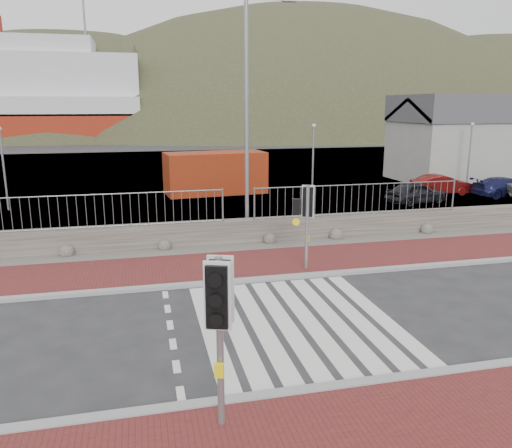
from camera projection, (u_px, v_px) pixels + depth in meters
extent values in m
plane|color=#28282B|center=(297.00, 322.00, 12.07)|extent=(220.00, 220.00, 0.00)
cube|color=maroon|center=(255.00, 264.00, 16.33)|extent=(40.00, 3.00, 0.08)
cube|color=gray|center=(346.00, 386.00, 9.22)|extent=(40.00, 0.25, 0.12)
cube|color=gray|center=(266.00, 279.00, 14.90)|extent=(40.00, 0.25, 0.12)
cube|color=silver|center=(211.00, 330.00, 11.61)|extent=(0.42, 5.60, 0.01)
cube|color=silver|center=(236.00, 328.00, 11.74)|extent=(0.42, 5.60, 0.01)
cube|color=silver|center=(261.00, 325.00, 11.87)|extent=(0.42, 5.60, 0.01)
cube|color=silver|center=(285.00, 323.00, 12.01)|extent=(0.42, 5.60, 0.01)
cube|color=silver|center=(308.00, 320.00, 12.14)|extent=(0.42, 5.60, 0.01)
cube|color=silver|center=(331.00, 318.00, 12.27)|extent=(0.42, 5.60, 0.01)
cube|color=silver|center=(354.00, 316.00, 12.41)|extent=(0.42, 5.60, 0.01)
cube|color=silver|center=(376.00, 313.00, 12.54)|extent=(0.42, 5.60, 0.01)
cube|color=#59544C|center=(242.00, 248.00, 18.22)|extent=(40.00, 1.50, 0.06)
cube|color=#4D4740|center=(238.00, 232.00, 18.88)|extent=(40.00, 0.60, 0.90)
cylinder|color=gray|center=(103.00, 194.00, 17.30)|extent=(8.40, 0.04, 0.04)
cylinder|color=gray|center=(223.00, 206.00, 18.37)|extent=(0.07, 0.07, 1.20)
cylinder|color=gray|center=(359.00, 185.00, 19.43)|extent=(8.40, 0.04, 0.04)
cylinder|color=gray|center=(254.00, 204.00, 18.63)|extent=(0.07, 0.07, 1.20)
cylinder|color=gray|center=(453.00, 195.00, 20.50)|extent=(0.07, 0.07, 1.20)
cube|color=#4C4C4F|center=(186.00, 173.00, 38.50)|extent=(120.00, 40.00, 0.50)
cube|color=#3F4C54|center=(163.00, 142.00, 71.65)|extent=(220.00, 50.00, 0.05)
cube|color=silver|center=(29.00, 77.00, 70.31)|extent=(30.00, 12.00, 6.00)
cube|color=silver|center=(26.00, 47.00, 69.38)|extent=(18.00, 10.00, 2.50)
cylinder|color=gray|center=(84.00, 19.00, 70.23)|extent=(0.30, 0.30, 6.00)
cube|color=#9E9E99|center=(483.00, 151.00, 34.90)|extent=(12.00, 6.00, 4.00)
cube|color=#4C4C51|center=(488.00, 108.00, 34.22)|extent=(12.20, 6.20, 1.80)
ellipsoid|color=#2D3721|center=(83.00, 238.00, 96.64)|extent=(106.40, 68.40, 76.00)
ellipsoid|color=#2D3721|center=(303.00, 253.00, 108.01)|extent=(140.00, 90.00, 100.00)
ellipsoid|color=#2D3721|center=(486.00, 216.00, 116.60)|extent=(112.00, 72.00, 80.00)
cylinder|color=gray|center=(220.00, 345.00, 7.79)|extent=(0.11, 0.11, 2.90)
cube|color=yellow|center=(221.00, 366.00, 7.87)|extent=(0.16, 0.13, 0.23)
cube|color=black|center=(219.00, 292.00, 7.59)|extent=(0.47, 0.37, 1.09)
sphere|color=red|center=(219.00, 273.00, 7.51)|extent=(0.16, 0.16, 0.16)
cylinder|color=gray|center=(307.00, 229.00, 15.52)|extent=(0.11, 0.11, 2.74)
cube|color=yellow|center=(307.00, 239.00, 15.60)|extent=(0.16, 0.13, 0.22)
cube|color=black|center=(308.00, 202.00, 15.33)|extent=(0.45, 0.37, 1.03)
sphere|color=#0CE53F|center=(307.00, 212.00, 15.39)|extent=(0.15, 0.15, 0.15)
cube|color=black|center=(296.00, 207.00, 15.42)|extent=(0.26, 0.23, 0.49)
cylinder|color=gray|center=(247.00, 122.00, 18.83)|extent=(0.16, 0.16, 8.96)
cube|color=beige|center=(289.00, 0.00, 17.99)|extent=(0.53, 0.30, 0.13)
cube|color=#9C2D11|center=(215.00, 173.00, 29.52)|extent=(6.05, 3.05, 2.43)
imported|color=black|center=(416.00, 193.00, 26.55)|extent=(3.61, 2.06, 1.16)
imported|color=#550C0C|center=(442.00, 185.00, 29.23)|extent=(3.62, 1.57, 1.16)
imported|color=#161845|center=(506.00, 187.00, 28.46)|extent=(3.90, 1.67, 1.12)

